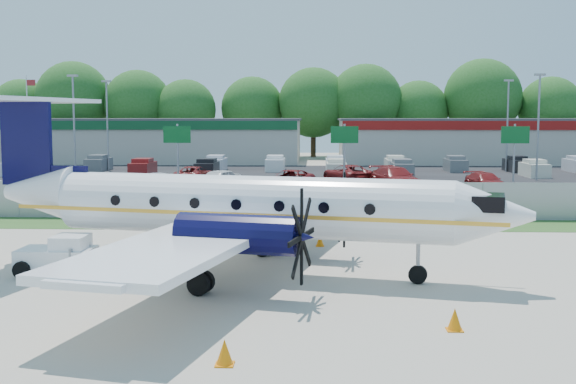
{
  "coord_description": "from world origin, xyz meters",
  "views": [
    {
      "loc": [
        1.24,
        -24.33,
        5.49
      ],
      "look_at": [
        0.0,
        6.0,
        2.3
      ],
      "focal_mm": 45.0,
      "sensor_mm": 36.0,
      "label": 1
    }
  ],
  "objects_px": {
    "baggage_cart_far": "(127,263)",
    "aircraft": "(239,206)",
    "pushback_tug": "(60,256)",
    "baggage_cart_near": "(104,264)"
  },
  "relations": [
    {
      "from": "baggage_cart_far",
      "to": "aircraft",
      "type": "bearing_deg",
      "value": 11.44
    },
    {
      "from": "pushback_tug",
      "to": "baggage_cart_near",
      "type": "bearing_deg",
      "value": -15.69
    },
    {
      "from": "baggage_cart_far",
      "to": "pushback_tug",
      "type": "bearing_deg",
      "value": 173.11
    },
    {
      "from": "pushback_tug",
      "to": "aircraft",
      "type": "bearing_deg",
      "value": 4.36
    },
    {
      "from": "baggage_cart_far",
      "to": "baggage_cart_near",
      "type": "bearing_deg",
      "value": -166.92
    },
    {
      "from": "pushback_tug",
      "to": "baggage_cart_near",
      "type": "xyz_separation_m",
      "value": [
        1.67,
        -0.47,
        -0.18
      ]
    },
    {
      "from": "pushback_tug",
      "to": "baggage_cart_far",
      "type": "bearing_deg",
      "value": -6.89
    },
    {
      "from": "pushback_tug",
      "to": "baggage_cart_far",
      "type": "distance_m",
      "value": 2.45
    },
    {
      "from": "baggage_cart_near",
      "to": "baggage_cart_far",
      "type": "height_order",
      "value": "baggage_cart_near"
    },
    {
      "from": "baggage_cart_near",
      "to": "pushback_tug",
      "type": "bearing_deg",
      "value": 164.31
    }
  ]
}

